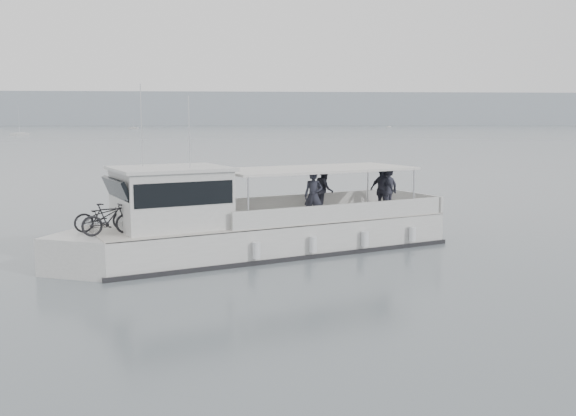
{
  "coord_description": "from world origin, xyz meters",
  "views": [
    {
      "loc": [
        2.4,
        -25.28,
        4.78
      ],
      "look_at": [
        4.23,
        -2.26,
        1.6
      ],
      "focal_mm": 40.0,
      "sensor_mm": 36.0,
      "label": 1
    }
  ],
  "objects": [
    {
      "name": "ground",
      "position": [
        0.0,
        0.0,
        0.0
      ],
      "size": [
        1400.0,
        1400.0,
        0.0
      ],
      "primitive_type": "plane",
      "color": "#525B60",
      "rests_on": "ground"
    },
    {
      "name": "headland",
      "position": [
        0.0,
        560.0,
        14.0
      ],
      "size": [
        1400.0,
        90.0,
        28.0
      ],
      "primitive_type": "cube",
      "color": "#939EA8",
      "rests_on": "ground"
    },
    {
      "name": "tour_boat",
      "position": [
        2.55,
        -2.77,
        1.02
      ],
      "size": [
        14.26,
        8.52,
        6.19
      ],
      "rotation": [
        0.0,
        0.0,
        0.41
      ],
      "color": "silver",
      "rests_on": "ground"
    },
    {
      "name": "moored_fleet",
      "position": [
        -14.28,
        188.72,
        0.36
      ],
      "size": [
        381.87,
        347.5,
        9.2
      ],
      "color": "silver",
      "rests_on": "ground"
    }
  ]
}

